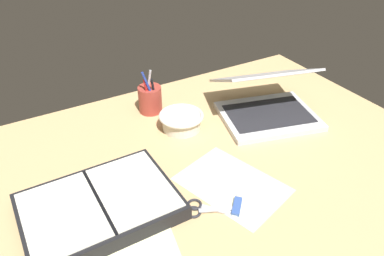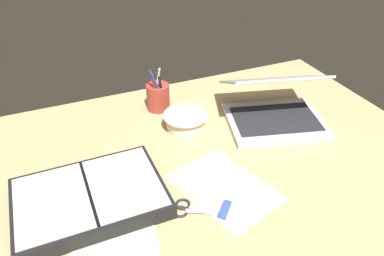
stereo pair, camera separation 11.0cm
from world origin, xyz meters
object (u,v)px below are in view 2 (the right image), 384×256
Objects in this scene: pen_cup at (158,97)px; planner at (90,198)px; laptop at (274,107)px; bowl at (185,120)px; scissors at (187,209)px.

pen_cup is 0.44× the size of planner.
planner is (-63.73, -15.49, -3.04)cm from laptop.
laptop reaches higher than bowl.
bowl reaches higher than scissors.
bowl is 15.48cm from pen_cup.
planner reaches higher than scissors.
planner is at bearing -129.31° from pen_cup.
laptop is 29.87cm from bowl.
bowl is at bearing 32.52° from planner.
laptop reaches higher than scissors.
laptop is at bearing -33.49° from pen_cup.
pen_cup is 49.79cm from scissors.
laptop is 1.03× the size of planner.
bowl is 0.40× the size of planner.
laptop is at bearing -13.82° from bowl.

